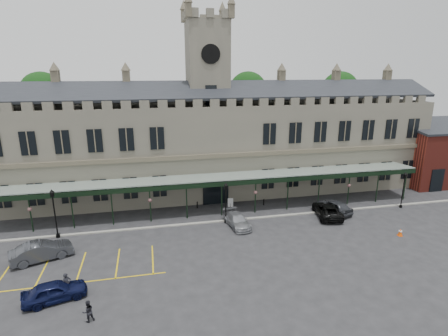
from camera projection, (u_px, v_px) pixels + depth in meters
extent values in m
plane|color=#262628|center=(237.00, 245.00, 33.52)|extent=(140.00, 140.00, 0.00)
cube|color=#5B574C|center=(208.00, 148.00, 46.95)|extent=(60.00, 10.00, 12.00)
cube|color=#504A3A|center=(216.00, 156.00, 42.03)|extent=(60.00, 0.35, 0.50)
cube|color=black|center=(211.00, 90.00, 42.49)|extent=(60.00, 4.77, 2.20)
cube|color=black|center=(204.00, 88.00, 47.20)|extent=(60.00, 4.77, 2.20)
cube|color=black|center=(216.00, 189.00, 43.26)|extent=(3.20, 0.18, 3.80)
cube|color=#5B574C|center=(208.00, 111.00, 45.60)|extent=(5.00, 5.00, 22.00)
cylinder|color=silver|center=(211.00, 54.00, 41.30)|extent=(2.20, 0.12, 2.20)
cylinder|color=black|center=(211.00, 54.00, 41.24)|extent=(2.30, 0.04, 2.30)
cube|color=black|center=(211.00, 97.00, 42.65)|extent=(1.40, 0.12, 2.80)
cube|color=#8C9E93|center=(219.00, 177.00, 40.88)|extent=(50.00, 4.00, 0.40)
cube|color=black|center=(222.00, 184.00, 39.07)|extent=(50.00, 0.18, 0.50)
cube|color=maroon|center=(438.00, 155.00, 51.62)|extent=(12.00, 8.00, 8.00)
cube|color=black|center=(443.00, 125.00, 50.40)|extent=(12.40, 8.36, 1.47)
cube|color=gray|center=(225.00, 221.00, 38.68)|extent=(60.00, 0.40, 0.12)
cylinder|color=#332314|center=(49.00, 142.00, 50.93)|extent=(0.70, 0.70, 12.00)
sphere|color=black|center=(43.00, 93.00, 49.03)|extent=(6.00, 6.00, 6.00)
cylinder|color=#332314|center=(247.00, 135.00, 57.06)|extent=(0.70, 0.70, 12.00)
sphere|color=black|center=(248.00, 91.00, 55.16)|extent=(6.00, 6.00, 6.00)
cylinder|color=#332314|center=(336.00, 131.00, 60.33)|extent=(0.70, 0.70, 12.00)
sphere|color=black|center=(340.00, 90.00, 58.43)|extent=(6.00, 6.00, 6.00)
cylinder|color=black|center=(58.00, 236.00, 34.90)|extent=(0.40, 0.40, 0.33)
cylinder|color=black|center=(55.00, 217.00, 34.35)|extent=(0.13, 0.13, 4.40)
cube|color=black|center=(52.00, 195.00, 33.71)|extent=(0.31, 0.31, 0.44)
cone|color=black|center=(52.00, 191.00, 33.61)|extent=(0.48, 0.48, 0.33)
cylinder|color=black|center=(226.00, 222.00, 38.25)|extent=(0.36, 0.36, 0.30)
cylinder|color=black|center=(226.00, 206.00, 37.75)|extent=(0.12, 0.12, 3.99)
cube|color=black|center=(226.00, 187.00, 37.17)|extent=(0.28, 0.28, 0.40)
cone|color=black|center=(226.00, 184.00, 37.08)|extent=(0.44, 0.44, 0.30)
cylinder|color=black|center=(401.00, 206.00, 42.54)|extent=(0.35, 0.35, 0.29)
cylinder|color=black|center=(403.00, 192.00, 42.06)|extent=(0.12, 0.12, 3.88)
cube|color=black|center=(405.00, 176.00, 41.49)|extent=(0.27, 0.27, 0.39)
cone|color=black|center=(406.00, 173.00, 41.40)|extent=(0.43, 0.43, 0.29)
cube|color=#E54A07|center=(400.00, 235.00, 35.31)|extent=(0.42, 0.42, 0.04)
cone|color=#E54A07|center=(400.00, 232.00, 35.21)|extent=(0.49, 0.49, 0.78)
cylinder|color=silver|center=(400.00, 231.00, 35.18)|extent=(0.32, 0.32, 0.11)
cylinder|color=black|center=(230.00, 205.00, 42.69)|extent=(0.06, 0.06, 0.47)
cube|color=silver|center=(230.00, 203.00, 42.61)|extent=(0.65, 0.19, 1.12)
cylinder|color=black|center=(197.00, 205.00, 42.25)|extent=(0.15, 0.15, 0.82)
cylinder|color=black|center=(264.00, 202.00, 43.18)|extent=(0.15, 0.15, 0.82)
imported|color=black|center=(55.00, 291.00, 25.22)|extent=(4.68, 2.85, 1.49)
imported|color=#33353A|center=(42.00, 251.00, 30.63)|extent=(5.39, 3.51, 1.68)
imported|color=gray|center=(237.00, 220.00, 37.34)|extent=(2.55, 4.82, 1.33)
imported|color=black|center=(327.00, 210.00, 39.87)|extent=(3.52, 5.77, 1.49)
imported|color=#33353A|center=(334.00, 206.00, 40.91)|extent=(3.31, 5.00, 1.58)
imported|color=black|center=(67.00, 284.00, 25.90)|extent=(0.75, 0.68, 1.71)
imported|color=black|center=(88.00, 311.00, 23.09)|extent=(0.92, 0.83, 1.54)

